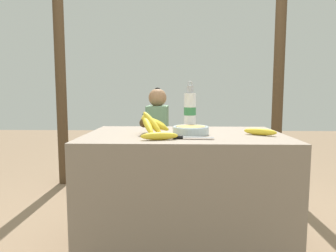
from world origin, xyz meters
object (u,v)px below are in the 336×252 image
serving_bowl (191,130)px  seated_vendor (153,133)px  water_bottle (190,110)px  knife (187,137)px  support_post_near (60,62)px  support_post_far (279,62)px  banana_bunch_green (219,145)px  banana_bunch_ripe (150,123)px  loose_banana_front (159,136)px  loose_banana_side (260,132)px  wooden_bench (168,157)px

serving_bowl → seated_vendor: seated_vendor is taller
serving_bowl → water_bottle: (0.01, 0.26, 0.10)m
knife → seated_vendor: (-0.29, 1.32, -0.16)m
support_post_near → support_post_far: same height
support_post_far → banana_bunch_green: bearing=-160.8°
banana_bunch_ripe → support_post_far: size_ratio=0.12×
support_post_near → banana_bunch_ripe: bearing=-53.0°
serving_bowl → support_post_near: (-1.31, 1.39, 0.54)m
seated_vendor → banana_bunch_green: bearing=-175.8°
seated_vendor → water_bottle: bearing=111.2°
loose_banana_front → knife: size_ratio=0.93×
water_bottle → loose_banana_side: water_bottle is taller
banana_bunch_ripe → support_post_near: size_ratio=0.12×
wooden_bench → support_post_near: bearing=168.7°
seated_vendor → support_post_near: 1.25m
loose_banana_side → wooden_bench: loose_banana_side is taller
banana_bunch_ripe → serving_bowl: (0.24, 0.03, -0.04)m
loose_banana_side → support_post_near: size_ratio=0.07×
banana_bunch_green → support_post_far: size_ratio=0.10×
knife → support_post_near: 2.11m
banana_bunch_green → support_post_far: (0.64, 0.22, 0.84)m
loose_banana_front → knife: bearing=12.1°
serving_bowl → water_bottle: size_ratio=0.66×
loose_banana_side → knife: 0.46m
loose_banana_front → wooden_bench: bearing=89.9°
water_bottle → wooden_bench: bearing=101.1°
water_bottle → support_post_near: support_post_near is taller
banana_bunch_ripe → support_post_near: (-1.07, 1.43, 0.50)m
serving_bowl → loose_banana_side: (0.40, -0.03, -0.01)m
banana_bunch_green → support_post_far: support_post_far is taller
loose_banana_side → banana_bunch_green: loose_banana_side is taller
knife → seated_vendor: bearing=106.7°
water_bottle → banana_bunch_green: water_bottle is taller
wooden_bench → support_post_near: (-1.14, 0.23, 0.96)m
water_bottle → support_post_near: size_ratio=0.12×
wooden_bench → support_post_near: support_post_near is taller
seated_vendor → support_post_far: bearing=-167.7°
loose_banana_front → wooden_bench: size_ratio=0.12×
banana_bunch_ripe → knife: banana_bunch_ripe is taller
serving_bowl → banana_bunch_green: bearing=74.1°
seated_vendor → serving_bowl: bearing=106.6°
loose_banana_side → support_post_near: 2.29m
seated_vendor → banana_bunch_green: size_ratio=3.89×
seated_vendor → banana_bunch_green: seated_vendor is taller
serving_bowl → loose_banana_side: 0.40m
banana_bunch_green → loose_banana_side: bearing=-86.7°
water_bottle → support_post_near: (-1.32, 1.13, 0.44)m
wooden_bench → banana_bunch_ripe: bearing=-93.2°
serving_bowl → loose_banana_front: serving_bowl is taller
support_post_near → loose_banana_side: bearing=-39.6°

